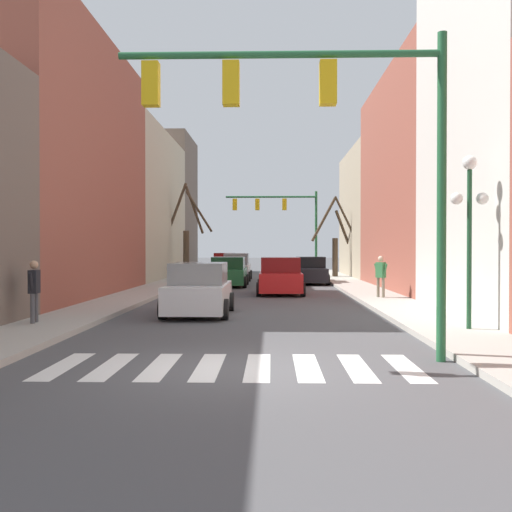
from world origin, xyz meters
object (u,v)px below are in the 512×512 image
object	(u,v)px
car_parked_left_near	(280,277)
car_parked_right_near	(228,273)
car_driving_away_lane	(237,268)
pedestrian_waiting_at_curb	(381,273)
traffic_signal_near	(322,119)
car_at_intersection	(225,265)
car_parked_left_far	(310,271)
traffic_signal_far	(283,214)
street_tree_right_mid	(187,237)
pedestrian_near_right_corner	(34,286)
street_tree_left_far	(335,242)
car_parked_right_mid	(199,291)
street_lamp_right_corner	(469,206)

from	to	relation	value
car_parked_left_near	car_parked_right_near	bearing A→B (deg)	26.73
car_driving_away_lane	pedestrian_waiting_at_curb	bearing A→B (deg)	24.04
car_parked_left_near	pedestrian_waiting_at_curb	world-z (taller)	pedestrian_waiting_at_curb
car_parked_left_near	traffic_signal_near	bearing A→B (deg)	-178.14
car_at_intersection	car_parked_left_far	xyz separation A→B (m)	(6.15, -12.26, -0.05)
traffic_signal_far	car_driving_away_lane	world-z (taller)	traffic_signal_far
traffic_signal_far	street_tree_right_mid	distance (m)	7.23
car_parked_right_near	pedestrian_near_right_corner	world-z (taller)	pedestrian_near_right_corner
car_at_intersection	pedestrian_near_right_corner	xyz separation A→B (m)	(-2.63, -32.50, 0.33)
car_parked_right_near	street_tree_left_far	xyz separation A→B (m)	(6.99, 9.00, 1.84)
traffic_signal_near	street_tree_left_far	world-z (taller)	traffic_signal_near
car_at_intersection	car_parked_left_far	bearing A→B (deg)	-153.35
pedestrian_near_right_corner	street_tree_left_far	xyz separation A→B (m)	(10.99, 26.70, 1.47)
car_parked_right_near	pedestrian_near_right_corner	size ratio (longest dim) A/B	2.67
car_driving_away_lane	car_parked_left_far	distance (m)	5.96
car_parked_right_mid	pedestrian_waiting_at_curb	size ratio (longest dim) A/B	2.42
car_parked_right_mid	pedestrian_near_right_corner	xyz separation A→B (m)	(-4.07, -3.28, 0.36)
traffic_signal_far	car_driving_away_lane	xyz separation A→B (m)	(-3.14, -3.65, -3.83)
car_at_intersection	car_parked_right_mid	distance (m)	29.25
traffic_signal_near	street_tree_left_far	bearing A→B (deg)	83.41
car_parked_right_near	pedestrian_waiting_at_curb	distance (m)	11.40
car_parked_left_far	street_tree_right_mid	xyz separation A→B (m)	(-8.26, 5.33, 2.14)
traffic_signal_near	street_tree_right_mid	xyz separation A→B (m)	(-6.87, 30.05, -1.74)
traffic_signal_near	car_parked_right_near	size ratio (longest dim) A/B	1.39
traffic_signal_far	car_parked_right_near	world-z (taller)	traffic_signal_far
traffic_signal_far	car_parked_left_far	distance (m)	8.46
car_at_intersection	pedestrian_near_right_corner	world-z (taller)	pedestrian_near_right_corner
traffic_signal_far	traffic_signal_near	bearing A→B (deg)	-89.73
street_lamp_right_corner	street_tree_right_mid	world-z (taller)	street_tree_right_mid
car_parked_left_far	pedestrian_waiting_at_curb	size ratio (longest dim) A/B	2.76
car_parked_left_far	traffic_signal_far	bearing A→B (deg)	11.88
car_at_intersection	pedestrian_near_right_corner	distance (m)	32.61
car_parked_right_mid	street_tree_left_far	bearing A→B (deg)	163.54
traffic_signal_near	car_driving_away_lane	size ratio (longest dim) A/B	1.42
traffic_signal_near	car_parked_left_far	xyz separation A→B (m)	(1.40, 24.72, -3.88)
pedestrian_near_right_corner	street_tree_right_mid	bearing A→B (deg)	175.19
car_parked_left_near	street_tree_left_far	world-z (taller)	street_tree_left_far
car_at_intersection	traffic_signal_near	bearing A→B (deg)	-172.67
car_parked_left_near	car_parked_right_mid	size ratio (longest dim) A/B	1.00
traffic_signal_near	pedestrian_near_right_corner	distance (m)	9.32
car_driving_away_lane	street_tree_right_mid	world-z (taller)	street_tree_right_mid
car_parked_right_near	pedestrian_waiting_at_curb	bearing A→B (deg)	37.39
car_at_intersection	street_tree_left_far	world-z (taller)	street_tree_left_far
street_lamp_right_corner	pedestrian_near_right_corner	distance (m)	11.61
street_lamp_right_corner	pedestrian_waiting_at_curb	world-z (taller)	street_lamp_right_corner
street_tree_left_far	street_lamp_right_corner	bearing A→B (deg)	-89.19
traffic_signal_near	pedestrian_waiting_at_curb	xyz separation A→B (m)	(3.53, 13.13, -3.50)
traffic_signal_near	car_at_intersection	size ratio (longest dim) A/B	1.37
street_lamp_right_corner	street_tree_left_far	distance (m)	27.63
car_parked_left_far	street_tree_right_mid	distance (m)	10.07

